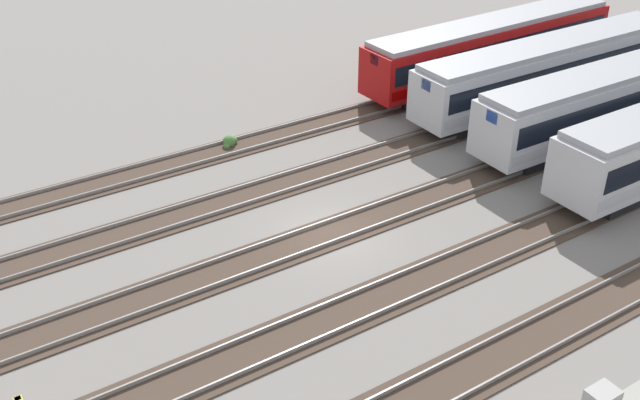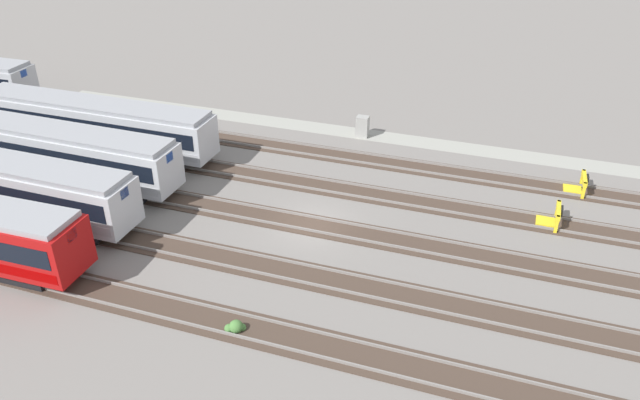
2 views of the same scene
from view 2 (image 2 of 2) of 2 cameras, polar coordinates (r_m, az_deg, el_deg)
ground_plane at (r=36.21m, az=-0.75°, el=-2.34°), size 400.00×400.00×0.00m
service_walkway at (r=47.59m, az=4.75°, el=5.92°), size 54.00×2.00×0.01m
rail_track_nearest at (r=43.92m, az=3.35°, el=3.87°), size 90.00×2.23×0.21m
rail_track_near_inner at (r=39.97m, az=1.50°, el=1.09°), size 90.00×2.23×0.21m
rail_track_middle at (r=36.19m, az=-0.75°, el=-2.28°), size 90.00×2.24×0.21m
rail_track_far_inner at (r=32.63m, az=-3.51°, el=-6.40°), size 90.00×2.23×0.21m
rail_track_farthest at (r=29.37m, az=-6.98°, el=-11.46°), size 90.00×2.23×0.21m
subway_car_front_row_right_inner at (r=43.90m, az=-23.43°, el=4.18°), size 18.04×3.07×3.70m
subway_car_back_row_centre at (r=47.07m, az=-19.88°, el=6.59°), size 18.01×2.88×3.70m
bumper_stop_nearest_track at (r=42.65m, az=22.58°, el=1.30°), size 1.36×2.01×1.22m
bumper_stop_near_inner_track at (r=38.45m, az=20.48°, el=-1.46°), size 1.35×2.00×1.22m
electrical_cabinet at (r=47.06m, az=3.91°, el=6.72°), size 0.90×0.73×1.60m
weed_clump at (r=29.12m, az=-7.75°, el=-11.44°), size 0.92×0.70×0.64m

